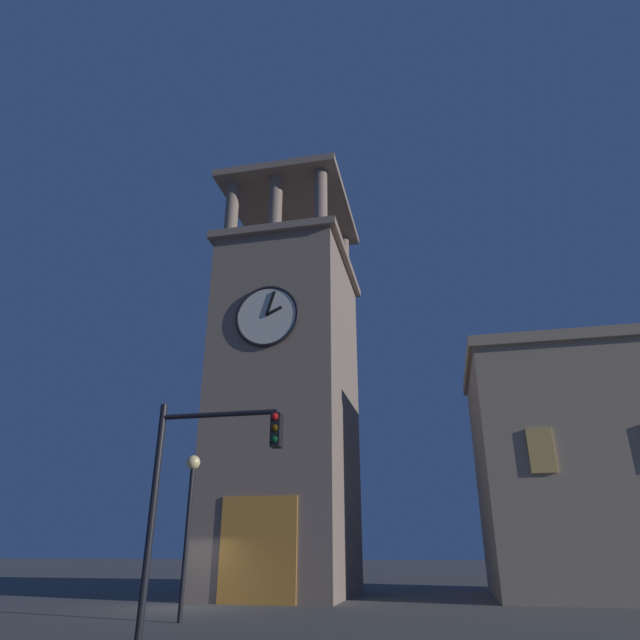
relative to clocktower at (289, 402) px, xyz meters
The scene contains 4 objects.
ground_plane 10.86m from the clocktower, 68.81° to the left, with size 200.00×200.00×0.00m, color #56544F.
clocktower is the anchor object (origin of this frame).
traffic_signal_near 16.01m from the clocktower, 97.93° to the left, with size 2.99×0.41×5.14m.
street_lamp 11.29m from the clocktower, 87.61° to the left, with size 0.44×0.44×4.78m.
Camera 1 is at (-9.63, 20.84, 1.97)m, focal length 30.74 mm.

